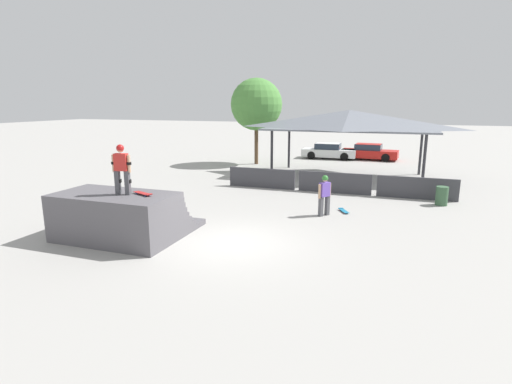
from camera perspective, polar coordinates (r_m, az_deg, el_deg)
name	(u,v)px	position (r m, az deg, el deg)	size (l,w,h in m)	color
ground_plane	(233,243)	(13.24, -3.32, -7.25)	(160.00, 160.00, 0.00)	#A3A09B
quarter_pipe_ramp	(121,217)	(14.31, -18.71, -3.40)	(4.01, 3.64, 1.58)	#565459
skater_on_deck	(121,166)	(13.53, -18.67, 3.54)	(0.70, 0.28, 1.63)	#4C4C51
skateboard_on_deck	(143,193)	(13.40, -15.81, -0.18)	(0.84, 0.49, 0.09)	blue
bystander_walking	(325,192)	(16.30, 9.77, -0.01)	(0.47, 0.59, 1.67)	#4C4C51
skateboard_on_ground	(343,211)	(17.24, 12.39, -2.60)	(0.55, 0.78, 0.09)	red
barrier_fence	(334,183)	(20.65, 11.14, 1.30)	(11.48, 0.12, 1.05)	#3D3D42
pavilion_shelter	(349,120)	(25.37, 13.19, 9.96)	(10.13, 4.82, 4.07)	#2D2D33
tree_beside_pavilion	(256,105)	(29.77, 0.05, 12.39)	(3.77, 3.77, 6.27)	brown
trash_bin	(442,196)	(19.69, 25.01, -0.51)	(0.52, 0.52, 0.85)	#385B3D
parked_car_white	(329,151)	(33.46, 10.36, 5.74)	(4.36, 1.86, 1.27)	silver
parked_car_red	(369,152)	(33.59, 15.87, 5.49)	(4.48, 1.96, 1.27)	red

